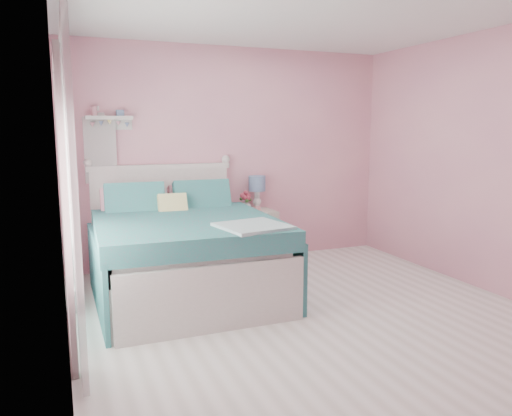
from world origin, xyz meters
TOP-DOWN VIEW (x-y plane):
  - floor at (0.00, 0.00)m, footprint 4.50×4.50m
  - room_shell at (0.00, 0.00)m, footprint 4.50×4.50m
  - bed at (-0.89, 1.19)m, footprint 1.72×2.14m
  - nightstand at (0.22, 2.01)m, footprint 0.45×0.44m
  - table_lamp at (0.27, 2.11)m, footprint 0.21×0.21m
  - vase at (0.10, 2.03)m, footprint 0.17×0.17m
  - teacup at (0.18, 1.88)m, footprint 0.11×0.11m
  - roses at (0.09, 2.03)m, footprint 0.14×0.11m
  - wall_shelf at (-1.45, 2.19)m, footprint 0.50×0.15m
  - hanging_dress at (-1.55, 2.18)m, footprint 0.34×0.03m
  - french_door at (-1.97, 0.40)m, footprint 0.04×1.32m
  - curtain_near at (-1.92, -0.34)m, footprint 0.04×0.40m
  - curtain_far at (-1.92, 1.14)m, footprint 0.04×0.40m

SIDE VIEW (x-z plane):
  - floor at x=0.00m, z-range 0.00..0.00m
  - nightstand at x=0.22m, z-range 0.00..0.65m
  - bed at x=-0.89m, z-range -0.20..1.02m
  - teacup at x=0.18m, z-range 0.65..0.72m
  - vase at x=0.10m, z-range 0.65..0.79m
  - roses at x=0.09m, z-range 0.77..0.89m
  - table_lamp at x=0.27m, z-range 0.73..1.14m
  - french_door at x=-1.97m, z-range -0.01..2.15m
  - curtain_near at x=-1.92m, z-range 0.02..2.34m
  - curtain_far at x=-1.92m, z-range 0.02..2.34m
  - hanging_dress at x=-1.55m, z-range 1.04..1.76m
  - room_shell at x=0.00m, z-range -0.67..3.83m
  - wall_shelf at x=-1.45m, z-range 1.61..1.86m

